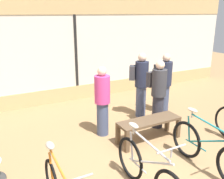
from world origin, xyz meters
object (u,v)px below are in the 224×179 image
object	(u,v)px
display_bench	(149,124)
customer_near_rack	(158,92)
bicycle_left	(148,173)
customer_mid_floor	(164,82)
bicycle_right	(208,151)
customer_near_bench	(141,83)
customer_by_window	(102,100)

from	to	relation	value
display_bench	customer_near_rack	xyz separation A→B (m)	(0.58, 0.48, 0.48)
bicycle_left	display_bench	bearing A→B (deg)	52.89
customer_near_rack	customer_mid_floor	bearing A→B (deg)	41.38
bicycle_right	customer_near_bench	bearing A→B (deg)	82.53
customer_mid_floor	display_bench	bearing A→B (deg)	-139.47
bicycle_left	customer_near_bench	distance (m)	3.07
customer_near_rack	display_bench	bearing A→B (deg)	-140.51
customer_by_window	customer_near_bench	world-z (taller)	customer_near_bench
bicycle_right	customer_near_rack	bearing A→B (deg)	79.71
bicycle_left	display_bench	size ratio (longest dim) A/B	1.23
customer_near_rack	customer_near_bench	bearing A→B (deg)	89.83
customer_near_bench	bicycle_left	bearing A→B (deg)	-122.26
customer_by_window	bicycle_left	bearing A→B (deg)	-97.75
bicycle_right	display_bench	xyz separation A→B (m)	(-0.25, 1.34, 0.01)
display_bench	customer_by_window	distance (m)	1.12
bicycle_left	customer_mid_floor	bearing A→B (deg)	46.76
display_bench	customer_by_window	xyz separation A→B (m)	(-0.74, 0.73, 0.42)
bicycle_left	display_bench	xyz separation A→B (m)	(1.03, 1.36, 0.01)
bicycle_right	customer_near_bench	world-z (taller)	customer_near_bench
bicycle_right	customer_near_rack	size ratio (longest dim) A/B	1.08
bicycle_right	customer_mid_floor	distance (m)	2.69
customer_near_bench	customer_by_window	bearing A→B (deg)	-160.56
customer_by_window	customer_near_rack	bearing A→B (deg)	-10.56
bicycle_left	customer_near_rack	distance (m)	2.49
display_bench	customer_mid_floor	distance (m)	1.75
customer_near_rack	customer_by_window	size ratio (longest dim) A/B	1.04
customer_mid_floor	bicycle_right	bearing A→B (deg)	-112.81
bicycle_left	customer_by_window	xyz separation A→B (m)	(0.28, 2.09, 0.43)
display_bench	bicycle_left	bearing A→B (deg)	-127.11
bicycle_left	customer_by_window	world-z (taller)	customer_by_window
customer_by_window	customer_near_bench	xyz separation A→B (m)	(1.33, 0.47, 0.09)
customer_near_rack	customer_mid_floor	world-z (taller)	customer_mid_floor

